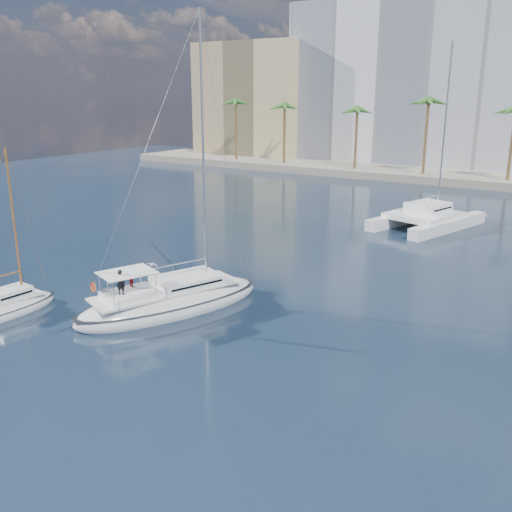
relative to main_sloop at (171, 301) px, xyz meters
The scene contains 10 objects.
ground 4.17m from the main_sloop, 56.05° to the left, with size 160.00×160.00×0.00m, color black.
quay 64.47m from the main_sloop, 87.95° to the left, with size 120.00×14.00×1.20m, color gray.
building_modern 78.21m from the main_sloop, 97.23° to the left, with size 42.00×16.00×28.00m, color white.
building_tan_left 83.25m from the main_sloop, 118.72° to the left, with size 22.00×14.00×22.00m, color tan.
palm_left 68.93m from the main_sloop, 117.67° to the left, with size 3.60×3.60×12.30m.
palm_centre 61.25m from the main_sloop, 87.81° to the left, with size 3.60×3.60×12.30m.
main_sloop is the anchor object (origin of this frame).
small_sloop 10.22m from the main_sloop, 141.83° to the right, with size 2.79×7.51×10.61m.
catamaran 31.85m from the main_sloop, 77.99° to the left, with size 9.16×13.38×17.74m.
seagull 6.63m from the main_sloop, 142.38° to the left, with size 1.09×0.47×0.20m.
Camera 1 is at (20.20, -28.59, 13.20)m, focal length 40.00 mm.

